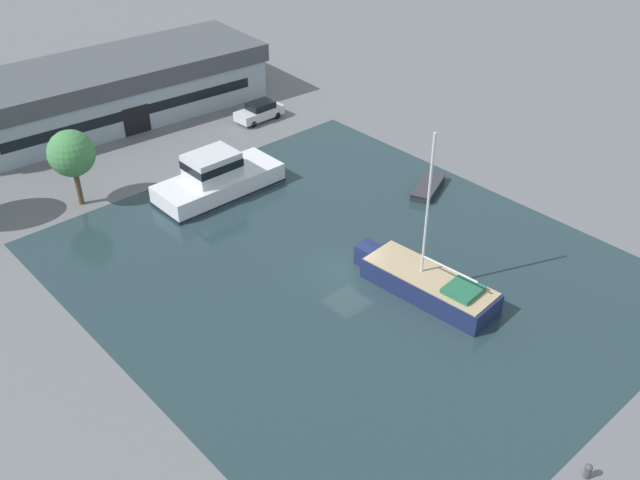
% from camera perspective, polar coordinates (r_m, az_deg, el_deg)
% --- Properties ---
extents(ground_plane, '(440.00, 440.00, 0.00)m').
position_cam_1_polar(ground_plane, '(45.02, 2.24, -2.43)').
color(ground_plane, slate).
extents(water_canal, '(29.98, 34.98, 0.01)m').
position_cam_1_polar(water_canal, '(45.01, 2.24, -2.43)').
color(water_canal, '#23383D').
rests_on(water_canal, ground).
extents(warehouse_building, '(28.23, 11.46, 5.10)m').
position_cam_1_polar(warehouse_building, '(67.33, -16.37, 11.50)').
color(warehouse_building, '#99A8B2').
rests_on(warehouse_building, ground).
extents(quay_tree_near_building, '(3.31, 3.31, 5.73)m').
position_cam_1_polar(quay_tree_near_building, '(52.84, -19.27, 6.54)').
color(quay_tree_near_building, brown).
rests_on(quay_tree_near_building, ground).
extents(parked_car, '(4.46, 1.96, 1.65)m').
position_cam_1_polar(parked_car, '(64.86, -4.86, 10.23)').
color(parked_car, silver).
rests_on(parked_car, ground).
extents(sailboat_moored, '(3.55, 9.72, 10.45)m').
position_cam_1_polar(sailboat_moored, '(43.11, 8.51, -3.41)').
color(sailboat_moored, '#19234C').
rests_on(sailboat_moored, water_canal).
extents(motor_cruiser, '(9.61, 3.90, 3.35)m').
position_cam_1_polar(motor_cruiser, '(53.15, -8.24, 4.86)').
color(motor_cruiser, white).
rests_on(motor_cruiser, water_canal).
extents(small_dinghy, '(4.45, 3.07, 0.57)m').
position_cam_1_polar(small_dinghy, '(53.99, 8.63, 4.22)').
color(small_dinghy, '#23282D').
rests_on(small_dinghy, water_canal).
extents(mooring_bollard, '(0.35, 0.35, 0.81)m').
position_cam_1_polar(mooring_bollard, '(35.33, 20.65, -16.88)').
color(mooring_bollard, '#47474C').
rests_on(mooring_bollard, ground).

